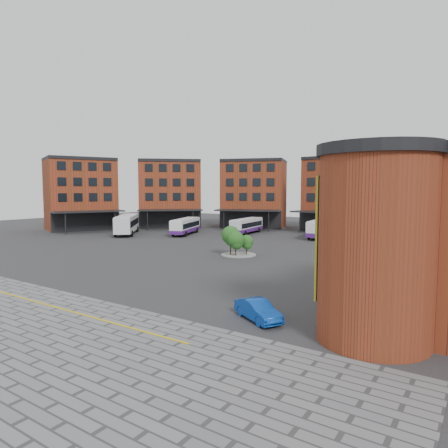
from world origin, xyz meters
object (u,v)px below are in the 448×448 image
Objects in this scene: bus_e at (389,235)px; bus_f at (437,241)px; bus_b at (185,226)px; bus_a at (127,223)px; bus_d at (322,228)px; bus_c at (247,226)px; blue_car at (258,310)px; tree_island at (236,240)px.

bus_f is at bearing -5.82° from bus_e.
bus_f is (40.77, 0.06, 0.23)m from bus_b.
bus_a is 44.59m from bus_e.
bus_b is 34.52m from bus_e.
bus_e is 8.06m from bus_f.
bus_b is at bearing -163.29° from bus_d.
bus_f is at bearing -20.50° from bus_b.
bus_b is 11.31m from bus_c.
blue_car is at bearing -60.34° from bus_e.
bus_d is at bearing 45.04° from blue_car.
tree_island is 24.07m from bus_d.
blue_car is (43.48, -28.91, -1.42)m from bus_a.
bus_f is 35.28m from blue_car.
bus_a reaches higher than bus_e.
bus_f is (20.66, 14.74, -0.16)m from tree_island.
bus_b is 0.90× the size of bus_f.
bus_c is at bearing 117.50° from tree_island.
bus_f is at bearing -19.15° from bus_c.
tree_island is 23.97m from bus_e.
bus_c is 25.60m from bus_e.
bus_a is 0.97× the size of bus_f.
bus_d is 20.56m from bus_f.
tree_island is at bearing -115.59° from bus_f.
bus_c is at bearing -3.44° from bus_a.
bus_e is (11.80, -4.57, 0.01)m from bus_d.
bus_e is (34.19, 4.72, 0.09)m from bus_b.
bus_b is at bearing -151.01° from bus_f.
bus_f is 2.96× the size of blue_car.
tree_island is 0.40× the size of bus_d.
bus_c is 2.61× the size of blue_car.
bus_a is 50.26m from bus_f.
bus_e is at bearing -12.17° from bus_c.
bus_d reaches higher than bus_b.
bus_e reaches higher than bus_c.
bus_a is 1.10× the size of bus_c.
bus_f reaches higher than bus_b.
tree_island is 24.90m from bus_b.
bus_f reaches higher than blue_car.
bus_a is at bearing 162.95° from tree_island.
tree_island is 0.41× the size of bus_e.
bus_c is (-11.40, 21.89, -0.43)m from tree_island.
bus_e is at bearing 30.02° from blue_car.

